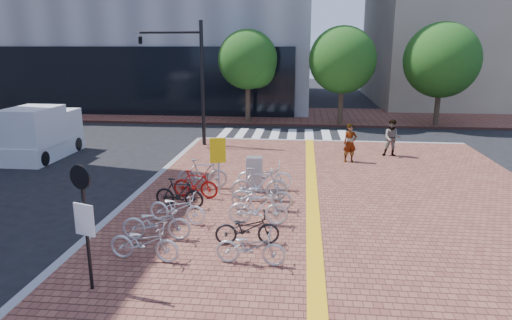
# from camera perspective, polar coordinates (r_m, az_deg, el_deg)

# --- Properties ---
(ground) EXTENTS (120.00, 120.00, 0.00)m
(ground) POSITION_cam_1_polar(r_m,az_deg,el_deg) (13.25, -1.60, -8.49)
(ground) COLOR black
(ground) RESTS_ON ground
(kerb_west) EXTENTS (0.25, 34.00, 0.15)m
(kerb_west) POSITION_cam_1_polar(r_m,az_deg,el_deg) (10.38, -29.31, -16.80)
(kerb_west) COLOR gray
(kerb_west) RESTS_ON ground
(kerb_north) EXTENTS (14.00, 0.25, 0.15)m
(kerb_north) POSITION_cam_1_polar(r_m,az_deg,el_deg) (24.67, 9.02, 2.25)
(kerb_north) COLOR gray
(kerb_north) RESTS_ON ground
(far_sidewalk) EXTENTS (70.00, 8.00, 0.15)m
(far_sidewalk) POSITION_cam_1_polar(r_m,az_deg,el_deg) (33.54, 3.12, 5.54)
(far_sidewalk) COLOR brown
(far_sidewalk) RESTS_ON ground
(crosswalk) EXTENTS (7.50, 4.00, 0.01)m
(crosswalk) POSITION_cam_1_polar(r_m,az_deg,el_deg) (26.63, 3.42, 3.13)
(crosswalk) COLOR silver
(crosswalk) RESTS_ON ground
(street_trees) EXTENTS (16.20, 4.60, 6.35)m
(street_trees) POSITION_cam_1_polar(r_m,az_deg,el_deg) (29.78, 12.81, 11.91)
(street_trees) COLOR #38281E
(street_trees) RESTS_ON far_sidewalk
(bike_0) EXTENTS (1.79, 0.78, 0.91)m
(bike_0) POSITION_cam_1_polar(r_m,az_deg,el_deg) (11.20, -13.80, -9.95)
(bike_0) COLOR silver
(bike_0) RESTS_ON sidewalk
(bike_1) EXTENTS (1.84, 0.76, 0.94)m
(bike_1) POSITION_cam_1_polar(r_m,az_deg,el_deg) (12.25, -12.36, -7.64)
(bike_1) COLOR silver
(bike_1) RESTS_ON sidewalk
(bike_2) EXTENTS (1.81, 0.92, 0.91)m
(bike_2) POSITION_cam_1_polar(r_m,az_deg,el_deg) (13.25, -9.82, -5.91)
(bike_2) COLOR white
(bike_2) RESTS_ON sidewalk
(bike_3) EXTENTS (1.62, 0.62, 0.95)m
(bike_3) POSITION_cam_1_polar(r_m,az_deg,el_deg) (14.43, -9.56, -4.12)
(bike_3) COLOR black
(bike_3) RESTS_ON sidewalk
(bike_4) EXTENTS (1.60, 0.63, 0.94)m
(bike_4) POSITION_cam_1_polar(r_m,az_deg,el_deg) (15.30, -7.59, -3.00)
(bike_4) COLOR red
(bike_4) RESTS_ON sidewalk
(bike_5) EXTENTS (1.81, 0.66, 1.06)m
(bike_5) POSITION_cam_1_polar(r_m,az_deg,el_deg) (16.26, -6.71, -1.70)
(bike_5) COLOR #B1B0B5
(bike_5) RESTS_ON sidewalk
(bike_6) EXTENTS (1.68, 0.68, 0.87)m
(bike_6) POSITION_cam_1_polar(r_m,az_deg,el_deg) (10.71, -0.66, -10.80)
(bike_6) COLOR #B7B7BC
(bike_6) RESTS_ON sidewalk
(bike_7) EXTENTS (1.71, 0.80, 0.86)m
(bike_7) POSITION_cam_1_polar(r_m,az_deg,el_deg) (11.73, -1.10, -8.52)
(bike_7) COLOR black
(bike_7) RESTS_ON sidewalk
(bike_8) EXTENTS (1.71, 0.55, 1.02)m
(bike_8) POSITION_cam_1_polar(r_m,az_deg,el_deg) (12.87, 0.25, -6.03)
(bike_8) COLOR silver
(bike_8) RESTS_ON sidewalk
(bike_9) EXTENTS (1.88, 0.66, 0.99)m
(bike_9) POSITION_cam_1_polar(r_m,az_deg,el_deg) (14.01, 0.68, -4.39)
(bike_9) COLOR #B5B5BA
(bike_9) RESTS_ON sidewalk
(bike_10) EXTENTS (1.88, 0.66, 1.11)m
(bike_10) POSITION_cam_1_polar(r_m,az_deg,el_deg) (14.84, 0.41, -3.06)
(bike_10) COLOR #ACADB1
(bike_10) RESTS_ON sidewalk
(bike_11) EXTENTS (1.95, 0.72, 1.01)m
(bike_11) POSITION_cam_1_polar(r_m,az_deg,el_deg) (15.97, 1.07, -1.99)
(bike_11) COLOR white
(bike_11) RESTS_ON sidewalk
(pedestrian_a) EXTENTS (0.70, 0.56, 1.67)m
(pedestrian_a) POSITION_cam_1_polar(r_m,az_deg,el_deg) (20.15, 11.66, 2.09)
(pedestrian_a) COLOR gray
(pedestrian_a) RESTS_ON sidewalk
(pedestrian_b) EXTENTS (0.89, 0.73, 1.69)m
(pedestrian_b) POSITION_cam_1_polar(r_m,az_deg,el_deg) (21.65, 16.68, 2.65)
(pedestrian_b) COLOR #474B5A
(pedestrian_b) RESTS_ON sidewalk
(utility_box) EXTENTS (0.56, 0.40, 1.21)m
(utility_box) POSITION_cam_1_polar(r_m,az_deg,el_deg) (15.83, -0.18, -1.76)
(utility_box) COLOR #AAAAAF
(utility_box) RESTS_ON sidewalk
(yellow_sign) EXTENTS (0.52, 0.20, 1.96)m
(yellow_sign) POSITION_cam_1_polar(r_m,az_deg,el_deg) (15.33, -4.73, 0.56)
(yellow_sign) COLOR #B7B7BC
(yellow_sign) RESTS_ON sidewalk
(notice_sign) EXTENTS (0.49, 0.19, 2.70)m
(notice_sign) POSITION_cam_1_polar(r_m,az_deg,el_deg) (9.80, -20.69, -6.18)
(notice_sign) COLOR black
(notice_sign) RESTS_ON sidewalk
(traffic_light_pole) EXTENTS (3.28, 1.27, 6.12)m
(traffic_light_pole) POSITION_cam_1_polar(r_m,az_deg,el_deg) (23.33, -10.24, 12.17)
(traffic_light_pole) COLOR black
(traffic_light_pole) RESTS_ON sidewalk
(box_truck) EXTENTS (1.88, 4.21, 2.43)m
(box_truck) POSITION_cam_1_polar(r_m,az_deg,el_deg) (23.21, -25.16, 3.01)
(box_truck) COLOR silver
(box_truck) RESTS_ON ground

